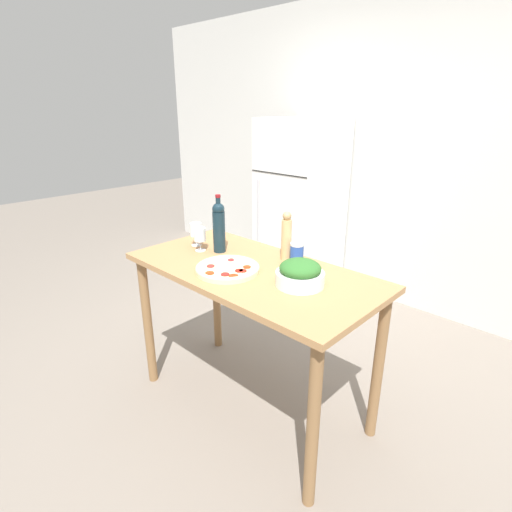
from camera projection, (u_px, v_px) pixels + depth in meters
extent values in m
plane|color=slate|center=(252.00, 403.00, 2.44)|extent=(14.00, 14.00, 0.00)
cube|color=silver|center=(414.00, 158.00, 3.29)|extent=(6.40, 0.06, 2.60)
cube|color=white|center=(300.00, 208.00, 3.76)|extent=(0.63, 0.66, 1.61)
cube|color=black|center=(278.00, 174.00, 3.41)|extent=(0.62, 0.01, 0.01)
cylinder|color=#B2B2B7|center=(258.00, 219.00, 3.70)|extent=(0.02, 0.02, 0.73)
cube|color=#A87A4C|center=(252.00, 271.00, 2.13)|extent=(1.39, 0.69, 0.03)
cylinder|color=olive|center=(148.00, 322.00, 2.51)|extent=(0.06, 0.06, 0.86)
cylinder|color=olive|center=(313.00, 428.00, 1.68)|extent=(0.06, 0.06, 0.86)
cylinder|color=olive|center=(216.00, 293.00, 2.89)|extent=(0.06, 0.06, 0.86)
cylinder|color=olive|center=(378.00, 368.00, 2.07)|extent=(0.06, 0.06, 0.86)
cylinder|color=#142833|center=(219.00, 232.00, 2.33)|extent=(0.07, 0.07, 0.24)
sphere|color=#142833|center=(218.00, 209.00, 2.28)|extent=(0.07, 0.07, 0.07)
cylinder|color=#142833|center=(218.00, 203.00, 2.27)|extent=(0.03, 0.03, 0.07)
cylinder|color=maroon|center=(218.00, 196.00, 2.25)|extent=(0.03, 0.03, 0.02)
cylinder|color=silver|center=(201.00, 250.00, 2.38)|extent=(0.06, 0.06, 0.00)
cylinder|color=silver|center=(200.00, 245.00, 2.37)|extent=(0.01, 0.01, 0.06)
cylinder|color=white|center=(200.00, 234.00, 2.35)|extent=(0.07, 0.07, 0.08)
cylinder|color=maroon|center=(200.00, 239.00, 2.36)|extent=(0.06, 0.06, 0.02)
cylinder|color=silver|center=(197.00, 245.00, 2.47)|extent=(0.06, 0.06, 0.00)
cylinder|color=silver|center=(196.00, 240.00, 2.46)|extent=(0.01, 0.01, 0.06)
cylinder|color=white|center=(196.00, 229.00, 2.44)|extent=(0.07, 0.07, 0.08)
cylinder|color=maroon|center=(196.00, 234.00, 2.45)|extent=(0.06, 0.06, 0.03)
cylinder|color=tan|center=(286.00, 240.00, 2.20)|extent=(0.06, 0.06, 0.23)
sphere|color=tan|center=(287.00, 216.00, 2.16)|extent=(0.05, 0.05, 0.05)
cylinder|color=white|center=(300.00, 279.00, 1.91)|extent=(0.24, 0.24, 0.07)
ellipsoid|color=#2D6628|center=(300.00, 268.00, 1.89)|extent=(0.20, 0.20, 0.08)
cylinder|color=beige|center=(228.00, 270.00, 2.08)|extent=(0.33, 0.33, 0.02)
torus|color=beige|center=(228.00, 268.00, 2.07)|extent=(0.33, 0.33, 0.02)
cylinder|color=red|center=(239.00, 271.00, 2.03)|extent=(0.04, 0.04, 0.01)
cylinder|color=red|center=(225.00, 274.00, 1.99)|extent=(0.04, 0.04, 0.01)
cylinder|color=red|center=(243.00, 271.00, 2.03)|extent=(0.04, 0.04, 0.01)
cylinder|color=red|center=(234.00, 276.00, 1.97)|extent=(0.05, 0.05, 0.01)
cylinder|color=red|center=(211.00, 266.00, 2.09)|extent=(0.04, 0.04, 0.01)
cylinder|color=red|center=(231.00, 260.00, 2.18)|extent=(0.03, 0.03, 0.01)
cylinder|color=red|center=(247.00, 267.00, 2.08)|extent=(0.04, 0.04, 0.01)
cylinder|color=#BD3513|center=(210.00, 273.00, 2.00)|extent=(0.04, 0.04, 0.01)
cylinder|color=#284CA3|center=(297.00, 255.00, 2.16)|extent=(0.07, 0.07, 0.11)
cylinder|color=white|center=(297.00, 244.00, 2.14)|extent=(0.07, 0.07, 0.01)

